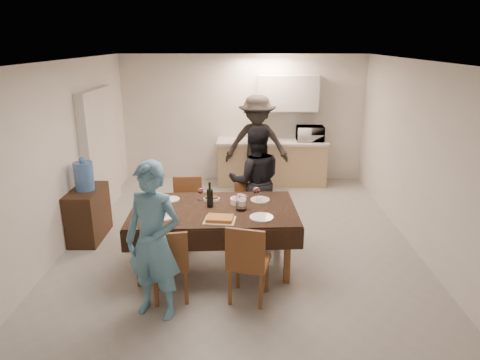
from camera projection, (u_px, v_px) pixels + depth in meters
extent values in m
cube|color=#9D9E99|center=(241.00, 239.00, 6.44)|extent=(5.00, 6.00, 0.02)
cube|color=white|center=(241.00, 61.00, 5.63)|extent=(5.00, 6.00, 0.02)
cube|color=beige|center=(243.00, 119.00, 8.88)|extent=(5.00, 0.02, 2.60)
cube|color=beige|center=(235.00, 260.00, 3.19)|extent=(5.00, 0.02, 2.60)
cube|color=beige|center=(65.00, 155.00, 6.07)|extent=(0.02, 6.00, 2.60)
cube|color=beige|center=(419.00, 157.00, 6.00)|extent=(0.02, 6.00, 2.60)
cube|color=beige|center=(100.00, 151.00, 7.29)|extent=(0.15, 1.40, 2.10)
cube|color=tan|center=(272.00, 163.00, 8.84)|extent=(2.20, 0.60, 0.86)
cube|color=#BBBCB7|center=(272.00, 142.00, 8.70)|extent=(2.24, 0.64, 0.05)
cube|color=silver|center=(288.00, 93.00, 8.53)|extent=(1.20, 0.34, 0.70)
cube|color=black|center=(214.00, 210.00, 5.46)|extent=(2.15, 1.33, 0.04)
cube|color=brown|center=(214.00, 239.00, 5.59)|extent=(0.08, 0.08, 0.77)
cube|color=brown|center=(170.00, 263.00, 4.87)|extent=(0.48, 0.48, 0.05)
cube|color=brown|center=(166.00, 252.00, 4.61)|extent=(0.41, 0.11, 0.44)
cube|color=brown|center=(249.00, 262.00, 4.84)|extent=(0.52, 0.52, 0.05)
cube|color=brown|center=(249.00, 250.00, 4.58)|extent=(0.43, 0.14, 0.47)
cube|color=brown|center=(187.00, 212.00, 6.29)|extent=(0.45, 0.45, 0.05)
cube|color=brown|center=(185.00, 200.00, 6.02)|extent=(0.43, 0.07, 0.46)
cube|color=brown|center=(249.00, 215.00, 6.28)|extent=(0.43, 0.43, 0.05)
cube|color=brown|center=(249.00, 204.00, 6.04)|extent=(0.39, 0.08, 0.42)
cube|color=#321E10|center=(88.00, 214.00, 6.38)|extent=(0.42, 0.84, 0.77)
cylinder|color=#4B80C4|center=(84.00, 176.00, 6.20)|extent=(0.28, 0.28, 0.41)
cylinder|color=white|center=(241.00, 203.00, 5.37)|extent=(0.13, 0.13, 0.20)
cube|color=#D3803D|center=(220.00, 219.00, 5.08)|extent=(0.39, 0.31, 0.05)
cylinder|color=white|center=(237.00, 201.00, 5.61)|extent=(0.19, 0.19, 0.07)
cylinder|color=white|center=(212.00, 199.00, 5.71)|extent=(0.20, 0.20, 0.04)
cylinder|color=white|center=(162.00, 217.00, 5.18)|extent=(0.28, 0.28, 0.02)
cylinder|color=white|center=(261.00, 217.00, 5.16)|extent=(0.29, 0.29, 0.02)
cylinder|color=white|center=(171.00, 199.00, 5.75)|extent=(0.24, 0.24, 0.01)
cylinder|color=white|center=(260.00, 200.00, 5.73)|extent=(0.26, 0.26, 0.01)
imported|color=silver|center=(310.00, 134.00, 8.64)|extent=(0.54, 0.37, 0.30)
imported|color=teal|center=(153.00, 242.00, 4.45)|extent=(0.73, 0.59, 1.73)
imported|color=black|center=(255.00, 181.00, 6.44)|extent=(0.86, 0.69, 1.68)
imported|color=black|center=(257.00, 144.00, 8.26)|extent=(1.22, 0.70, 1.89)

